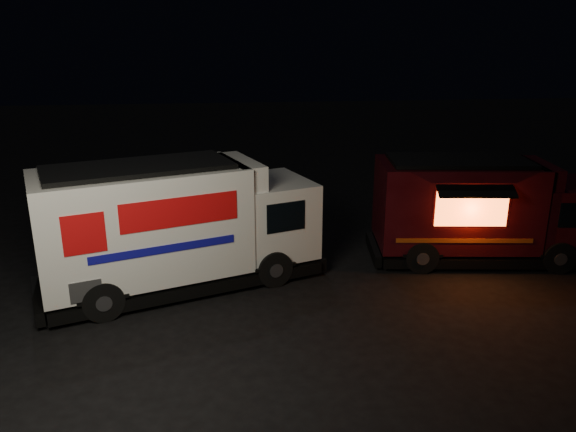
# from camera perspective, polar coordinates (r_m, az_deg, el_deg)

# --- Properties ---
(ground) EXTENTS (80.00, 80.00, 0.00)m
(ground) POSITION_cam_1_polar(r_m,az_deg,el_deg) (12.48, -8.60, -9.97)
(ground) COLOR black
(ground) RESTS_ON ground
(white_truck) EXTENTS (7.13, 4.37, 3.06)m
(white_truck) POSITION_cam_1_polar(r_m,az_deg,el_deg) (13.47, -10.76, -0.86)
(white_truck) COLOR white
(white_truck) RESTS_ON ground
(red_truck) EXTENTS (6.15, 2.90, 2.75)m
(red_truck) POSITION_cam_1_polar(r_m,az_deg,el_deg) (15.75, 19.27, 0.60)
(red_truck) COLOR #3A0A0F
(red_truck) RESTS_ON ground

